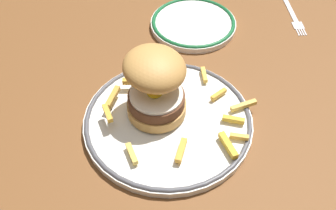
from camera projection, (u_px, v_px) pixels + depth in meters
The scene contains 6 objects.
ground_plane at pixel (173, 119), 69.06cm from camera, with size 146.41×98.47×4.00cm, color brown.
dinner_plate at pixel (168, 120), 65.21cm from camera, with size 27.73×27.73×1.60cm.
burger at pixel (156, 84), 62.11cm from camera, with size 14.22×14.31×11.15cm.
fries_pile at pixel (178, 109), 64.92cm from camera, with size 24.33×24.20×2.49cm.
side_plate at pixel (193, 23), 83.06cm from camera, with size 17.85×17.85×1.60cm.
fork at pixel (293, 16), 85.94cm from camera, with size 6.01×14.06×0.36cm.
Camera 1 is at (-18.55, -40.54, 50.81)cm, focal length 42.51 mm.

